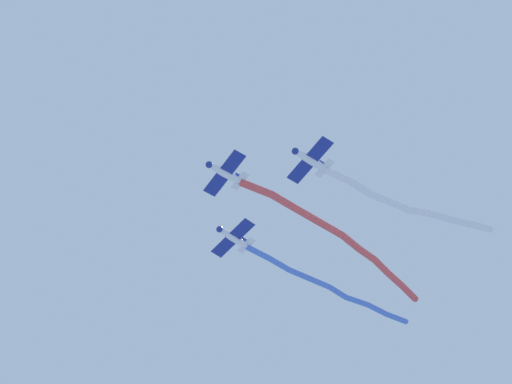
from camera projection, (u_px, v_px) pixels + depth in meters
The scene contains 6 objects.
airplane_lead at pixel (225, 173), 76.86m from camera, with size 4.82×6.31×1.56m.
smoke_trail_lead at pixel (343, 242), 84.50m from camera, with size 30.06×4.31×4.36m.
airplane_left_wing at pixel (310, 160), 75.91m from camera, with size 4.82×6.31×1.56m.
smoke_trail_left_wing at pixel (412, 206), 81.54m from camera, with size 22.20×8.88×4.88m.
airplane_right_wing at pixel (233, 238), 82.36m from camera, with size 4.77×6.31×1.56m.
smoke_trail_right_wing at pixel (330, 288), 88.13m from camera, with size 23.91×6.83×2.58m.
Camera 1 is at (26.73, 34.95, 2.77)m, focal length 51.74 mm.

